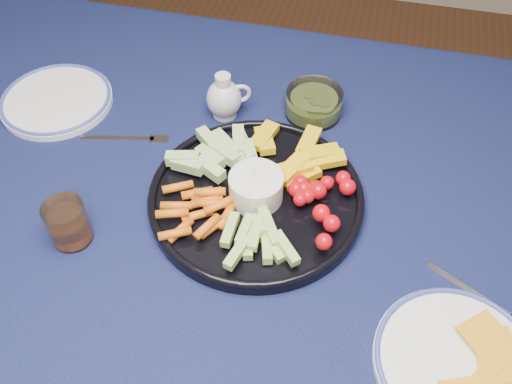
% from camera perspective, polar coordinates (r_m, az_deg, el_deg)
% --- Properties ---
extents(dining_table, '(1.67, 1.07, 0.75)m').
position_cam_1_polar(dining_table, '(1.04, -4.76, -3.92)').
color(dining_table, '#512B1B').
rests_on(dining_table, ground).
extents(crudite_platter, '(0.36, 0.36, 0.12)m').
position_cam_1_polar(crudite_platter, '(0.95, -0.12, -0.20)').
color(crudite_platter, black).
rests_on(crudite_platter, dining_table).
extents(creamer_pitcher, '(0.08, 0.07, 0.09)m').
position_cam_1_polar(creamer_pitcher, '(1.10, -3.16, 9.35)').
color(creamer_pitcher, silver).
rests_on(creamer_pitcher, dining_table).
extents(pickle_bowl, '(0.11, 0.11, 0.05)m').
position_cam_1_polar(pickle_bowl, '(1.12, 5.79, 8.73)').
color(pickle_bowl, silver).
rests_on(pickle_bowl, dining_table).
extents(cheese_plate, '(0.23, 0.23, 0.03)m').
position_cam_1_polar(cheese_plate, '(0.85, 19.59, -15.69)').
color(cheese_plate, white).
rests_on(cheese_plate, dining_table).
extents(juice_tumbler, '(0.07, 0.07, 0.08)m').
position_cam_1_polar(juice_tumbler, '(0.94, -18.24, -3.13)').
color(juice_tumbler, silver).
rests_on(juice_tumbler, dining_table).
extents(fork_left, '(0.16, 0.05, 0.00)m').
position_cam_1_polar(fork_left, '(1.09, -12.27, 5.20)').
color(fork_left, white).
rests_on(fork_left, dining_table).
extents(fork_right, '(0.16, 0.09, 0.00)m').
position_cam_1_polar(fork_right, '(0.92, 22.12, -10.22)').
color(fork_right, white).
rests_on(fork_right, dining_table).
extents(side_plate_extra, '(0.22, 0.22, 0.02)m').
position_cam_1_polar(side_plate_extra, '(1.21, -19.34, 8.69)').
color(side_plate_extra, white).
rests_on(side_plate_extra, dining_table).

